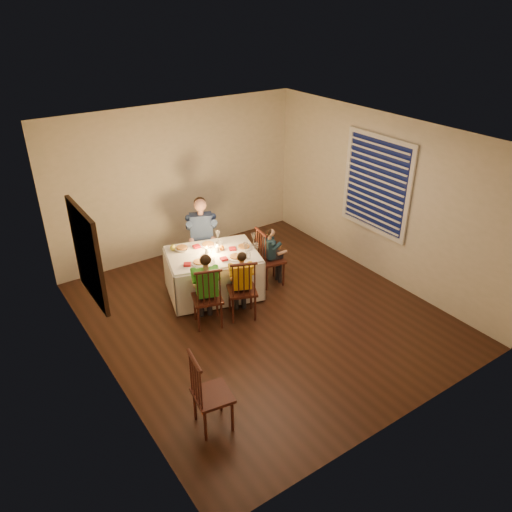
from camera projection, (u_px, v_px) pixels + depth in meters
ground at (262, 314)px, 7.25m from camera, size 5.00×5.00×0.00m
wall_left at (96, 282)px, 5.52m from camera, size 0.02×5.00×2.60m
wall_right at (381, 198)px, 7.75m from camera, size 0.02×5.00×2.60m
wall_back at (178, 181)px, 8.46m from camera, size 4.50×0.02×2.60m
ceiling at (263, 136)px, 6.02m from camera, size 5.00×5.00×0.00m
dining_table at (213, 265)px, 7.51m from camera, size 1.56×1.30×0.67m
chair_adult at (204, 270)px, 8.38m from camera, size 0.51×0.50×0.96m
chair_near_left at (209, 324)px, 7.04m from camera, size 0.49×0.48×0.96m
chair_near_right at (242, 315)px, 7.21m from camera, size 0.51×0.50×0.96m
chair_end at (270, 283)px, 8.02m from camera, size 0.42×0.44×0.96m
chair_extra at (214, 424)px, 5.40m from camera, size 0.43×0.45×0.96m
adult at (204, 270)px, 8.38m from camera, size 0.62×0.60×1.29m
child_green at (209, 324)px, 7.04m from camera, size 0.47×0.45×1.11m
child_yellow at (242, 315)px, 7.21m from camera, size 0.43×0.42×1.04m
child_teal at (270, 283)px, 8.02m from camera, size 0.30×0.32×0.96m
setting_adult at (208, 245)px, 7.63m from camera, size 0.32×0.32×0.02m
setting_green at (200, 263)px, 7.13m from camera, size 0.32×0.32×0.02m
setting_yellow at (236, 257)px, 7.28m from camera, size 0.32×0.32×0.02m
setting_teal at (244, 247)px, 7.56m from camera, size 0.32×0.32×0.02m
candle_left at (207, 251)px, 7.37m from camera, size 0.06×0.06×0.10m
candle_right at (217, 249)px, 7.41m from camera, size 0.06×0.06×0.10m
squash at (173, 248)px, 7.48m from camera, size 0.09×0.09×0.09m
orange_fruit at (222, 248)px, 7.48m from camera, size 0.08×0.08×0.08m
serving_bowl at (182, 249)px, 7.47m from camera, size 0.27×0.27×0.05m
wall_mirror at (87, 255)px, 5.66m from camera, size 0.06×0.95×1.15m
window_blinds at (376, 185)px, 7.71m from camera, size 0.07×1.34×1.54m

